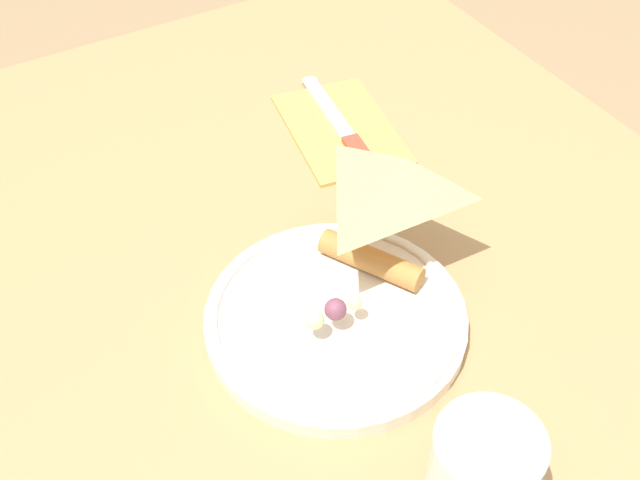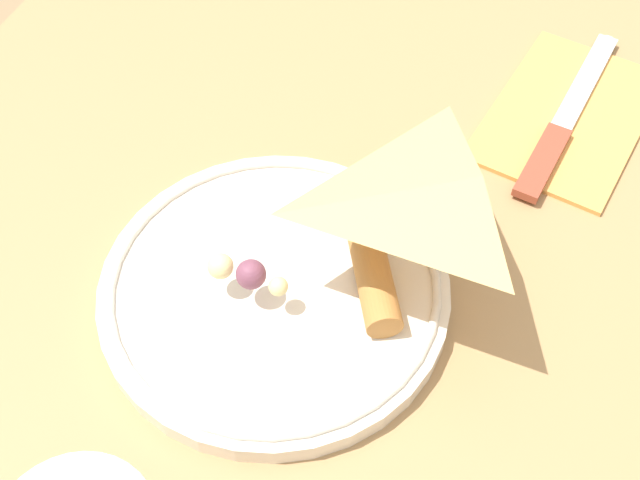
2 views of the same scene
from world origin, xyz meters
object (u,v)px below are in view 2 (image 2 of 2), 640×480
Objects in this scene: plate_pizza at (278,286)px; butter_knife at (565,119)px; napkin_folded at (568,115)px; dining_table at (312,463)px.

plate_pizza is 0.28m from butter_knife.
plate_pizza is 1.09× the size of butter_knife.
napkin_folded is 0.90× the size of butter_knife.
plate_pizza is (0.07, 0.05, 0.11)m from dining_table.
napkin_folded is 0.01m from butter_knife.
napkin_folded is at bearing -18.42° from dining_table.
dining_table is 0.14m from plate_pizza.
napkin_folded reaches higher than dining_table.
plate_pizza is 1.21× the size of napkin_folded.
dining_table is at bearing 161.58° from napkin_folded.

